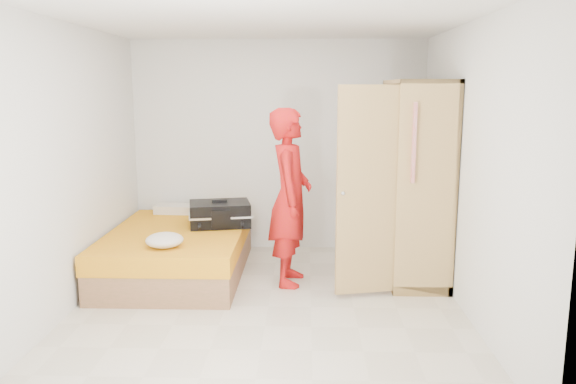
{
  "coord_description": "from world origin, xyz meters",
  "views": [
    {
      "loc": [
        0.34,
        -4.97,
        2.02
      ],
      "look_at": [
        0.17,
        0.51,
        1.0
      ],
      "focal_mm": 35.0,
      "sensor_mm": 36.0,
      "label": 1
    }
  ],
  "objects_px": {
    "suitcase": "(220,214)",
    "round_cushion": "(165,240)",
    "person": "(290,197)",
    "wardrobe": "(411,187)",
    "bed": "(178,252)"
  },
  "relations": [
    {
      "from": "bed",
      "to": "wardrobe",
      "type": "relative_size",
      "value": 0.96
    },
    {
      "from": "bed",
      "to": "suitcase",
      "type": "bearing_deg",
      "value": 27.67
    },
    {
      "from": "bed",
      "to": "round_cushion",
      "type": "xyz_separation_m",
      "value": [
        0.03,
        -0.66,
        0.32
      ]
    },
    {
      "from": "bed",
      "to": "wardrobe",
      "type": "distance_m",
      "value": 2.61
    },
    {
      "from": "bed",
      "to": "wardrobe",
      "type": "height_order",
      "value": "wardrobe"
    },
    {
      "from": "wardrobe",
      "to": "suitcase",
      "type": "height_order",
      "value": "wardrobe"
    },
    {
      "from": "bed",
      "to": "person",
      "type": "xyz_separation_m",
      "value": [
        1.24,
        -0.21,
        0.66
      ]
    },
    {
      "from": "wardrobe",
      "to": "suitcase",
      "type": "xyz_separation_m",
      "value": [
        -2.07,
        0.28,
        -0.37
      ]
    },
    {
      "from": "round_cushion",
      "to": "bed",
      "type": "bearing_deg",
      "value": 92.65
    },
    {
      "from": "suitcase",
      "to": "wardrobe",
      "type": "bearing_deg",
      "value": -19.39
    },
    {
      "from": "wardrobe",
      "to": "round_cushion",
      "type": "distance_m",
      "value": 2.58
    },
    {
      "from": "suitcase",
      "to": "round_cushion",
      "type": "height_order",
      "value": "suitcase"
    },
    {
      "from": "person",
      "to": "wardrobe",
      "type": "bearing_deg",
      "value": -79.0
    },
    {
      "from": "bed",
      "to": "person",
      "type": "bearing_deg",
      "value": -9.8
    },
    {
      "from": "suitcase",
      "to": "round_cushion",
      "type": "relative_size",
      "value": 2.1
    }
  ]
}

